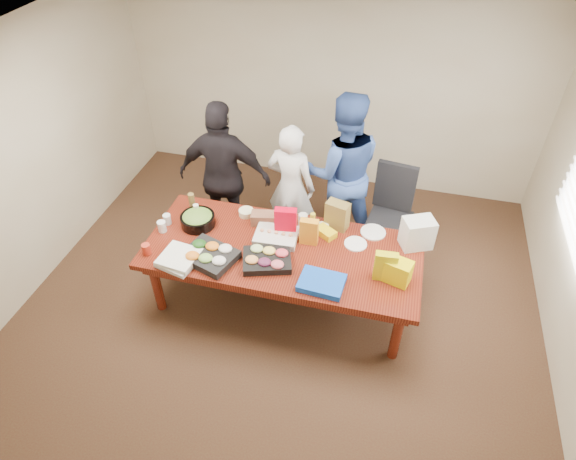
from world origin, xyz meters
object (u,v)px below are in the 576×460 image
(office_chair, at_px, (390,218))
(person_center, at_px, (291,187))
(sheet_cake, at_px, (276,236))
(person_right, at_px, (342,171))
(salad_bowl, at_px, (198,220))
(conference_table, at_px, (283,275))

(office_chair, xyz_separation_m, person_center, (-1.18, -0.03, 0.25))
(person_center, height_order, sheet_cake, person_center)
(sheet_cake, bearing_deg, person_right, 62.56)
(person_center, relative_size, sheet_cake, 3.66)
(person_center, bearing_deg, salad_bowl, 53.56)
(office_chair, height_order, person_center, person_center)
(conference_table, height_order, salad_bowl, salad_bowl)
(office_chair, relative_size, salad_bowl, 2.99)
(conference_table, bearing_deg, office_chair, 45.46)
(conference_table, distance_m, sheet_cake, 0.45)
(conference_table, height_order, sheet_cake, sheet_cake)
(person_center, height_order, person_right, person_right)
(salad_bowl, bearing_deg, conference_table, -8.81)
(conference_table, distance_m, office_chair, 1.45)
(person_center, xyz_separation_m, salad_bowl, (-0.81, -0.85, 0.01))
(office_chair, relative_size, person_right, 0.57)
(sheet_cake, bearing_deg, office_chair, 35.51)
(person_center, bearing_deg, sheet_cake, 101.43)
(person_right, bearing_deg, person_center, 6.76)
(office_chair, xyz_separation_m, salad_bowl, (-1.99, -0.88, 0.26))
(conference_table, distance_m, person_right, 1.41)
(person_center, relative_size, person_right, 0.83)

